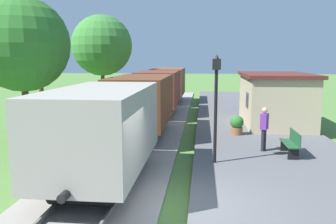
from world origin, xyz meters
The scene contains 15 objects.
ground_plane centered at (0.00, 0.00, 0.00)m, with size 160.00×160.00×0.00m, color #517A38.
platform_slab centered at (3.20, 0.00, 0.12)m, with size 6.00×60.00×0.25m, color #565659.
track_ballast centered at (-2.40, 0.00, 0.06)m, with size 3.80×60.00×0.12m, color gray.
rail_near centered at (-1.68, 0.00, 0.19)m, with size 0.07×60.00×0.14m, color slate.
rail_far centered at (-3.12, 0.00, 0.19)m, with size 0.07×60.00×0.14m, color slate.
freight_train centered at (-2.40, 11.35, 1.68)m, with size 2.50×26.00×2.72m.
station_hut centered at (4.40, 11.14, 1.65)m, with size 3.50×5.80×2.78m.
bench_near_hut centered at (3.81, 4.79, 0.72)m, with size 0.42×1.50×0.91m.
bench_down_platform centered at (3.81, 16.42, 0.72)m, with size 0.42×1.50×0.91m.
person_waiting centered at (2.89, 5.35, 1.18)m, with size 0.38×0.45×1.71m.
potted_planter centered at (2.12, 8.23, 0.72)m, with size 0.64×0.64×0.92m.
lamp_post_near centered at (0.94, 3.58, 2.80)m, with size 0.28×0.28×3.70m.
tree_trackside_mid centered at (-7.02, 5.86, 4.39)m, with size 3.94×3.94×6.37m.
tree_trackside_far centered at (-9.37, 12.26, 4.20)m, with size 2.91×2.91×5.69m.
tree_field_left centered at (-7.20, 18.16, 4.78)m, with size 4.60×4.60×7.09m.
Camera 1 is at (0.50, -8.29, 3.83)m, focal length 37.49 mm.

